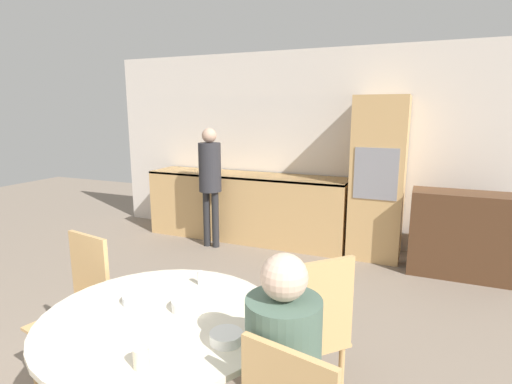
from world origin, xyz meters
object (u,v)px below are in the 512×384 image
person_standing (210,174)px  dining_table (162,353)px  oven_unit (378,178)px  person_seated (281,378)px  chair_far_left (81,303)px  bowl_far (226,337)px  chair_far_right (314,328)px  bowl_centre (139,298)px  sideboard (462,235)px  bowl_near (189,304)px  cup (141,358)px

person_standing → dining_table: bearing=-65.1°
oven_unit → person_seated: bearing=-89.5°
oven_unit → chair_far_left: (-1.52, -3.21, -0.44)m
person_seated → bowl_far: (-0.30, 0.10, 0.06)m
dining_table → chair_far_right: size_ratio=1.22×
oven_unit → bowl_centre: (-0.88, -3.39, -0.20)m
dining_table → sideboard: bearing=62.9°
dining_table → bowl_near: bearing=49.1°
sideboard → dining_table: 3.59m
sideboard → chair_far_right: 2.81m
sideboard → chair_far_right: chair_far_right is taller
dining_table → person_seated: (0.72, -0.18, 0.18)m
person_standing → bowl_near: 3.22m
sideboard → bowl_centre: bearing=-120.4°
oven_unit → cup: 3.88m
person_seated → bowl_near: person_seated is taller
person_seated → cup: bearing=-159.6°
oven_unit → bowl_far: size_ratio=13.14×
dining_table → chair_far_left: chair_far_left is taller
person_standing → cup: 3.70m
dining_table → bowl_centre: size_ratio=6.98×
chair_far_left → person_standing: bearing=111.9°
sideboard → bowl_far: 3.51m
oven_unit → chair_far_left: oven_unit is taller
person_seated → cup: person_seated is taller
person_standing → bowl_centre: (1.18, -2.90, -0.20)m
chair_far_left → chair_far_right: (1.51, 0.30, 0.00)m
oven_unit → bowl_near: 3.40m
bowl_near → person_seated: bearing=-25.6°
sideboard → bowl_far: bearing=-110.3°
dining_table → bowl_centre: (-0.19, 0.08, 0.24)m
bowl_centre → bowl_far: 0.64m
chair_far_left → cup: 1.23m
dining_table → person_standing: bearing=114.9°
chair_far_right → cup: (-0.48, -0.94, 0.26)m
sideboard → bowl_near: sideboard is taller
dining_table → chair_far_left: bearing=162.9°
dining_table → bowl_far: size_ratio=8.10×
chair_far_right → bowl_near: 0.76m
bowl_centre → cup: bearing=-50.0°
chair_far_left → cup: chair_far_left is taller
chair_far_left → bowl_centre: (0.64, -0.18, 0.24)m
cup → bowl_near: size_ratio=0.46×
sideboard → dining_table: (-1.63, -3.20, 0.08)m
dining_table → bowl_near: bowl_near is taller
oven_unit → chair_far_right: oven_unit is taller
bowl_near → bowl_far: bearing=-31.6°
bowl_centre → bowl_far: size_ratio=1.16×
chair_far_right → bowl_far: bearing=22.4°
dining_table → bowl_far: 0.49m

